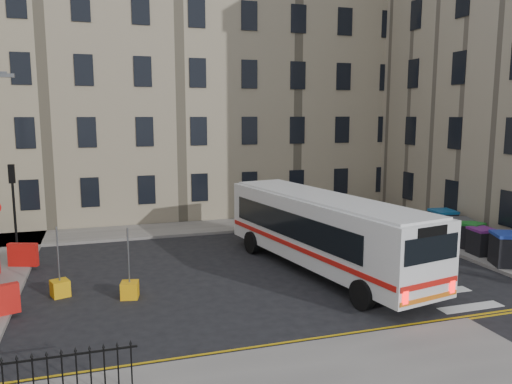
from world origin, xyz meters
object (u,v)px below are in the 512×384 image
wheelie_bin_c (469,235)px  bollard_yellow (60,288)px  wheelie_bin_d (460,230)px  bollard_chevron (130,290)px  wheelie_bin_e (443,223)px  wheelie_bin_a (506,249)px  wheelie_bin_b (482,241)px  bus (323,229)px

wheelie_bin_c → bollard_yellow: bearing=160.6°
wheelie_bin_d → bollard_yellow: size_ratio=2.33×
bollard_yellow → bollard_chevron: bearing=-21.3°
wheelie_bin_e → bollard_chevron: bearing=-159.5°
wheelie_bin_a → wheelie_bin_b: bearing=105.2°
wheelie_bin_e → bollard_chevron: wheelie_bin_e is taller
bus → bollard_yellow: bus is taller
wheelie_bin_b → wheelie_bin_d: size_ratio=0.88×
wheelie_bin_c → bollard_yellow: wheelie_bin_c is taller
bus → bollard_chevron: bearing=174.6°
wheelie_bin_b → wheelie_bin_c: (0.22, 1.08, 0.02)m
wheelie_bin_d → bus: bearing=-151.5°
wheelie_bin_a → wheelie_bin_d: 3.80m
bus → wheelie_bin_b: (7.95, -0.31, -1.05)m
wheelie_bin_a → wheelie_bin_c: bearing=103.7°
wheelie_bin_d → bollard_chevron: (-16.37, -2.47, -0.49)m
wheelie_bin_c → bollard_chevron: size_ratio=2.38×
wheelie_bin_b → bollard_chevron: (-15.92, -0.46, -0.47)m
wheelie_bin_a → bollard_chevron: bearing=-161.6°
wheelie_bin_e → wheelie_bin_c: bearing=-89.0°
wheelie_bin_c → bollard_yellow: 18.57m
wheelie_bin_a → wheelie_bin_c: 2.84m
wheelie_bin_a → bollard_chevron: size_ratio=2.70×
wheelie_bin_e → bus: bearing=-152.6°
wheelie_bin_c → wheelie_bin_b: bearing=-122.9°
bollard_yellow → bus: bearing=-1.0°
bus → wheelie_bin_a: bearing=-25.7°
wheelie_bin_c → bollard_yellow: size_ratio=2.38×
wheelie_bin_d → wheelie_bin_e: (0.03, 1.38, 0.08)m
bollard_chevron → bollard_yellow: bearing=158.7°
bollard_yellow → wheelie_bin_b: bearing=-1.5°
wheelie_bin_b → wheelie_bin_a: bearing=-92.9°
wheelie_bin_a → bollard_yellow: wheelie_bin_a is taller
wheelie_bin_c → wheelie_bin_e: (0.26, 2.32, 0.09)m
wheelie_bin_c → bollard_chevron: 16.22m
wheelie_bin_a → wheelie_bin_c: wheelie_bin_a is taller
wheelie_bin_c → wheelie_bin_e: 2.33m
wheelie_bin_a → bollard_yellow: bearing=-164.0°
bollard_yellow → wheelie_bin_e: bearing=8.8°
wheelie_bin_b → bollard_yellow: size_ratio=2.05×
wheelie_bin_c → wheelie_bin_a: bearing=-120.5°
bus → wheelie_bin_c: size_ratio=8.31×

